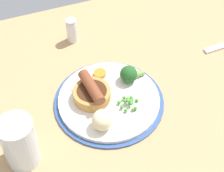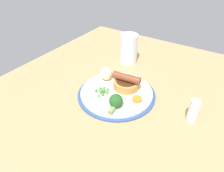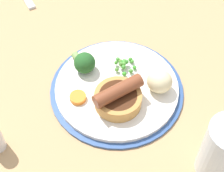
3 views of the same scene
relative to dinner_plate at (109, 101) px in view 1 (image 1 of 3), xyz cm
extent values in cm
cube|color=tan|center=(5.58, -1.55, -2.07)|extent=(110.00, 80.00, 3.00)
cylinder|color=#2D4C84|center=(0.00, 0.00, -0.32)|extent=(25.13, 25.13, 0.50)
cylinder|color=silver|center=(0.00, 0.00, 0.13)|extent=(23.12, 23.12, 1.40)
cylinder|color=#BC8442|center=(-3.49, 1.55, 2.09)|extent=(8.51, 8.51, 2.51)
cylinder|color=#472614|center=(-3.49, 1.55, 3.20)|extent=(6.81, 6.81, 0.30)
cylinder|color=brown|center=(-3.49, 1.55, 4.57)|extent=(3.42, 9.44, 2.45)
sphere|color=green|center=(3.71, -3.91, 1.95)|extent=(0.91, 0.91, 0.91)
sphere|color=#3F9233|center=(2.76, -2.82, 1.97)|extent=(0.84, 0.84, 0.84)
sphere|color=#488633|center=(3.54, -2.69, 2.16)|extent=(0.94, 0.94, 0.94)
sphere|color=#469734|center=(3.69, -5.21, 1.41)|extent=(0.73, 0.73, 0.73)
sphere|color=green|center=(1.54, -2.35, 1.52)|extent=(0.85, 0.85, 0.85)
sphere|color=#498226|center=(4.35, -2.97, 1.92)|extent=(0.82, 0.82, 0.82)
sphere|color=green|center=(2.13, -4.88, 1.41)|extent=(0.79, 0.79, 0.79)
sphere|color=#40882C|center=(1.59, -3.81, 1.50)|extent=(0.81, 0.81, 0.81)
sphere|color=#498732|center=(3.07, -1.29, 1.59)|extent=(0.82, 0.82, 0.82)
sphere|color=#419330|center=(3.85, -3.51, 2.10)|extent=(0.99, 0.99, 0.99)
sphere|color=green|center=(3.86, -3.42, 2.08)|extent=(0.91, 0.91, 0.91)
sphere|color=#3B8927|center=(4.29, -5.14, 1.44)|extent=(0.82, 0.82, 0.82)
sphere|color=#3D8C28|center=(4.60, -2.15, 1.67)|extent=(0.72, 0.72, 0.72)
sphere|color=#4A9936|center=(3.31, -3.15, 2.20)|extent=(0.91, 0.91, 0.91)
sphere|color=#428E33|center=(5.87, -3.04, 1.24)|extent=(0.82, 0.82, 0.82)
sphere|color=#235623|center=(6.28, 3.66, 2.87)|extent=(4.08, 4.08, 4.08)
cylinder|color=#7A9E56|center=(8.90, 3.98, 1.55)|extent=(2.99, 1.76, 1.43)
ellipsoid|color=beige|center=(-3.96, -6.65, 3.11)|extent=(6.38, 6.38, 4.56)
cylinder|color=orange|center=(0.54, 7.63, 1.29)|extent=(4.22, 4.22, 0.91)
cylinder|color=silver|center=(-21.14, -7.49, 5.26)|extent=(6.91, 6.91, 11.64)
cylinder|color=silver|center=(-1.56, 23.43, 2.29)|extent=(2.82, 2.82, 5.72)
cylinder|color=silver|center=(-1.56, 23.43, 5.66)|extent=(2.68, 2.68, 1.00)
camera|label=1|loc=(-18.41, -50.40, 66.44)|focal=60.00mm
camera|label=2|loc=(43.48, 26.40, 40.00)|focal=32.00mm
camera|label=3|loc=(-37.35, 19.53, 56.46)|focal=60.00mm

